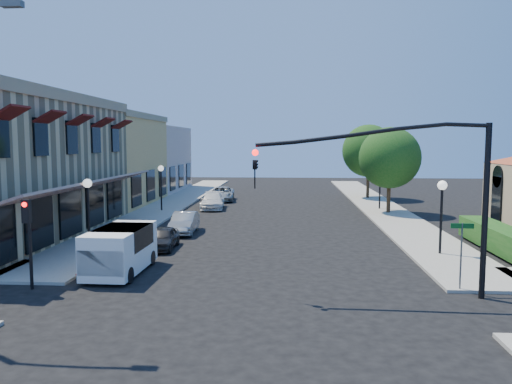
# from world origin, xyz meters

# --- Properties ---
(ground) EXTENTS (120.00, 120.00, 0.00)m
(ground) POSITION_xyz_m (0.00, 0.00, 0.00)
(ground) COLOR black
(ground) RESTS_ON ground
(sidewalk_left) EXTENTS (3.50, 50.00, 0.12)m
(sidewalk_left) POSITION_xyz_m (-8.75, 27.00, 0.06)
(sidewalk_left) COLOR gray
(sidewalk_left) RESTS_ON ground
(sidewalk_right) EXTENTS (3.50, 50.00, 0.12)m
(sidewalk_right) POSITION_xyz_m (8.75, 27.00, 0.06)
(sidewalk_right) COLOR gray
(sidewalk_right) RESTS_ON ground
(curb_red_strip) EXTENTS (0.25, 10.00, 0.06)m
(curb_red_strip) POSITION_xyz_m (-6.90, 8.00, 0.00)
(curb_red_strip) COLOR maroon
(curb_red_strip) RESTS_ON ground
(yellow_stucco_building) EXTENTS (10.00, 12.00, 7.60)m
(yellow_stucco_building) POSITION_xyz_m (-15.50, 26.00, 3.80)
(yellow_stucco_building) COLOR tan
(yellow_stucco_building) RESTS_ON ground
(pink_stucco_building) EXTENTS (10.00, 12.00, 7.00)m
(pink_stucco_building) POSITION_xyz_m (-15.50, 38.00, 3.50)
(pink_stucco_building) COLOR tan
(pink_stucco_building) RESTS_ON ground
(hedge) EXTENTS (1.40, 8.00, 1.10)m
(hedge) POSITION_xyz_m (11.70, 9.00, 0.00)
(hedge) COLOR #154915
(hedge) RESTS_ON ground
(street_tree_a) EXTENTS (4.56, 4.56, 6.48)m
(street_tree_a) POSITION_xyz_m (8.80, 22.00, 4.19)
(street_tree_a) COLOR #342214
(street_tree_a) RESTS_ON ground
(street_tree_b) EXTENTS (4.94, 4.94, 7.02)m
(street_tree_b) POSITION_xyz_m (8.80, 32.00, 4.54)
(street_tree_b) COLOR #342214
(street_tree_b) RESTS_ON ground
(signal_mast_arm) EXTENTS (8.01, 0.39, 6.00)m
(signal_mast_arm) POSITION_xyz_m (5.86, 1.50, 4.09)
(signal_mast_arm) COLOR black
(signal_mast_arm) RESTS_ON ground
(secondary_signal) EXTENTS (0.28, 0.42, 3.32)m
(secondary_signal) POSITION_xyz_m (-8.00, 1.41, 2.32)
(secondary_signal) COLOR black
(secondary_signal) RESTS_ON ground
(street_name_sign) EXTENTS (0.80, 0.06, 2.50)m
(street_name_sign) POSITION_xyz_m (7.50, 2.20, 1.70)
(street_name_sign) COLOR #595B5E
(street_name_sign) RESTS_ON ground
(lamppost_left_near) EXTENTS (0.44, 0.44, 3.57)m
(lamppost_left_near) POSITION_xyz_m (-8.50, 8.00, 2.74)
(lamppost_left_near) COLOR black
(lamppost_left_near) RESTS_ON ground
(lamppost_left_far) EXTENTS (0.44, 0.44, 3.57)m
(lamppost_left_far) POSITION_xyz_m (-8.50, 22.00, 2.74)
(lamppost_left_far) COLOR black
(lamppost_left_far) RESTS_ON ground
(lamppost_right_near) EXTENTS (0.44, 0.44, 3.57)m
(lamppost_right_near) POSITION_xyz_m (8.50, 8.00, 2.74)
(lamppost_right_near) COLOR black
(lamppost_right_near) RESTS_ON ground
(lamppost_right_far) EXTENTS (0.44, 0.44, 3.57)m
(lamppost_right_far) POSITION_xyz_m (8.50, 24.00, 2.74)
(lamppost_right_far) COLOR black
(lamppost_right_far) RESTS_ON ground
(white_van) EXTENTS (1.95, 4.26, 1.87)m
(white_van) POSITION_xyz_m (-5.50, 3.86, 1.08)
(white_van) COLOR white
(white_van) RESTS_ON ground
(parked_car_a) EXTENTS (1.39, 3.25, 1.10)m
(parked_car_a) POSITION_xyz_m (-4.97, 8.64, 0.55)
(parked_car_a) COLOR black
(parked_car_a) RESTS_ON ground
(parked_car_b) EXTENTS (1.45, 3.80, 1.24)m
(parked_car_b) POSITION_xyz_m (-4.80, 13.00, 0.62)
(parked_car_b) COLOR #949799
(parked_car_b) RESTS_ON ground
(parked_car_c) EXTENTS (2.16, 4.54, 1.28)m
(parked_car_c) POSITION_xyz_m (-4.80, 23.84, 0.64)
(parked_car_c) COLOR silver
(parked_car_c) RESTS_ON ground
(parked_car_d) EXTENTS (2.47, 4.77, 1.28)m
(parked_car_d) POSITION_xyz_m (-4.80, 29.42, 0.64)
(parked_car_d) COLOR #A3A7A8
(parked_car_d) RESTS_ON ground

